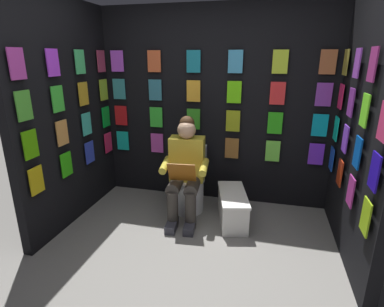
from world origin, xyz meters
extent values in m
plane|color=gray|center=(0.00, 0.00, 0.00)|extent=(30.00, 30.00, 0.00)
cube|color=black|center=(0.00, -1.75, 1.21)|extent=(2.98, 0.10, 2.43)
cube|color=#12BBA9|center=(1.25, -1.66, 0.72)|extent=(0.17, 0.01, 0.26)
cube|color=#C644B0|center=(0.75, -1.66, 0.72)|extent=(0.17, 0.01, 0.26)
cube|color=#1EBF9A|center=(0.25, -1.66, 0.72)|extent=(0.17, 0.01, 0.26)
cube|color=brown|center=(-0.25, -1.66, 0.72)|extent=(0.17, 0.01, 0.26)
cube|color=#70E03F|center=(-0.75, -1.66, 0.72)|extent=(0.17, 0.01, 0.26)
cube|color=#7128E1|center=(-1.25, -1.66, 0.72)|extent=(0.17, 0.01, 0.26)
cube|color=red|center=(1.25, -1.66, 1.07)|extent=(0.17, 0.01, 0.26)
cube|color=green|center=(0.75, -1.66, 1.07)|extent=(0.17, 0.01, 0.26)
cube|color=green|center=(0.25, -1.66, 1.07)|extent=(0.17, 0.01, 0.26)
cube|color=#95A317|center=(-0.25, -1.66, 1.07)|extent=(0.17, 0.01, 0.26)
cube|color=green|center=(-0.75, -1.66, 1.07)|extent=(0.17, 0.01, 0.26)
cube|color=#0AA2C4|center=(-1.25, -1.66, 1.07)|extent=(0.17, 0.01, 0.26)
cube|color=teal|center=(1.25, -1.66, 1.42)|extent=(0.17, 0.01, 0.26)
cube|color=teal|center=(0.75, -1.66, 1.42)|extent=(0.17, 0.01, 0.26)
cube|color=gold|center=(0.25, -1.66, 1.42)|extent=(0.17, 0.01, 0.26)
cube|color=#65DE0F|center=(-0.25, -1.66, 1.42)|extent=(0.17, 0.01, 0.26)
cube|color=red|center=(-0.75, -1.66, 1.42)|extent=(0.17, 0.01, 0.26)
cube|color=purple|center=(-1.25, -1.66, 1.42)|extent=(0.17, 0.01, 0.26)
cube|color=#B64DE6|center=(1.25, -1.66, 1.77)|extent=(0.17, 0.01, 0.26)
cube|color=#D85A30|center=(0.75, -1.66, 1.77)|extent=(0.17, 0.01, 0.26)
cube|color=teal|center=(0.25, -1.66, 1.77)|extent=(0.17, 0.01, 0.26)
cube|color=#3E99C9|center=(-0.25, -1.66, 1.77)|extent=(0.17, 0.01, 0.26)
cube|color=#B8D62D|center=(-0.75, -1.66, 1.77)|extent=(0.17, 0.01, 0.26)
cube|color=#A75B34|center=(-1.25, -1.66, 1.77)|extent=(0.17, 0.01, 0.26)
cube|color=black|center=(-1.49, -0.85, 1.21)|extent=(0.10, 1.70, 2.43)
cube|color=blue|center=(-1.40, -1.53, 0.72)|extent=(0.01, 0.17, 0.26)
cube|color=#AB2C11|center=(-1.40, -1.07, 0.72)|extent=(0.01, 0.17, 0.26)
cube|color=#A62D87|center=(-1.40, -0.62, 0.72)|extent=(0.01, 0.17, 0.26)
cube|color=#8CBD17|center=(-1.40, -0.17, 0.72)|extent=(0.01, 0.17, 0.26)
cube|color=#10D6B9|center=(-1.40, -1.53, 1.07)|extent=(0.01, 0.17, 0.26)
cube|color=#7A38D8|center=(-1.40, -1.07, 1.07)|extent=(0.01, 0.17, 0.26)
cube|color=#0A49B0|center=(-1.40, -0.62, 1.07)|extent=(0.01, 0.17, 0.26)
cube|color=#1F0DA1|center=(-1.40, -0.17, 1.07)|extent=(0.01, 0.17, 0.26)
cube|color=#F1225D|center=(-1.40, -1.53, 1.42)|extent=(0.01, 0.17, 0.26)
cube|color=purple|center=(-1.40, -1.07, 1.42)|extent=(0.01, 0.17, 0.26)
cube|color=#71EF28|center=(-1.40, -0.62, 1.42)|extent=(0.01, 0.17, 0.26)
cube|color=#C93064|center=(-1.40, -0.17, 1.42)|extent=(0.01, 0.17, 0.26)
cube|color=#9E9434|center=(-1.40, -1.53, 1.77)|extent=(0.01, 0.17, 0.26)
cube|color=purple|center=(-1.40, -1.07, 1.77)|extent=(0.01, 0.17, 0.26)
cube|color=#9A2B76|center=(-1.40, -0.62, 1.77)|extent=(0.01, 0.17, 0.26)
cube|color=black|center=(1.49, -0.85, 1.21)|extent=(0.10, 1.70, 2.43)
cube|color=gold|center=(1.40, -0.17, 0.72)|extent=(0.01, 0.17, 0.26)
cube|color=green|center=(1.40, -0.62, 0.72)|extent=(0.01, 0.17, 0.26)
cube|color=blue|center=(1.40, -1.07, 0.72)|extent=(0.01, 0.17, 0.26)
cube|color=#E02152|center=(1.40, -1.53, 0.72)|extent=(0.01, 0.17, 0.26)
cube|color=#479D0B|center=(1.40, -0.17, 1.07)|extent=(0.01, 0.17, 0.26)
cube|color=#D89348|center=(1.40, -0.62, 1.07)|extent=(0.01, 0.17, 0.26)
cube|color=#3EC3B1|center=(1.40, -1.07, 1.07)|extent=(0.01, 0.17, 0.26)
cube|color=#0AA52F|center=(1.40, -1.53, 1.07)|extent=(0.01, 0.17, 0.26)
cube|color=green|center=(1.40, -0.17, 1.42)|extent=(0.01, 0.17, 0.26)
cube|color=green|center=(1.40, -0.62, 1.42)|extent=(0.01, 0.17, 0.26)
cube|color=gold|center=(1.40, -1.07, 1.42)|extent=(0.01, 0.17, 0.26)
cube|color=#94BB29|center=(1.40, -1.53, 1.42)|extent=(0.01, 0.17, 0.26)
cube|color=#AB399A|center=(1.40, -0.17, 1.77)|extent=(0.01, 0.17, 0.26)
cube|color=#B13BF0|center=(1.40, -0.62, 1.77)|extent=(0.01, 0.17, 0.26)
cube|color=#44C970|center=(1.40, -1.07, 1.77)|extent=(0.01, 0.17, 0.26)
cube|color=#98344E|center=(1.40, -1.53, 1.77)|extent=(0.01, 0.17, 0.26)
cylinder|color=white|center=(0.22, -1.26, 0.20)|extent=(0.38, 0.38, 0.40)
cylinder|color=white|center=(0.22, -1.26, 0.41)|extent=(0.41, 0.41, 0.02)
cube|color=white|center=(0.24, -1.52, 0.58)|extent=(0.39, 0.21, 0.36)
cylinder|color=white|center=(0.23, -1.43, 0.58)|extent=(0.39, 0.10, 0.39)
cube|color=gold|center=(0.22, -1.23, 0.68)|extent=(0.42, 0.25, 0.52)
sphere|color=tan|center=(0.22, -1.20, 1.04)|extent=(0.21, 0.21, 0.21)
sphere|color=#472D19|center=(0.22, -1.23, 1.11)|extent=(0.17, 0.17, 0.17)
cylinder|color=#38332D|center=(0.10, -1.04, 0.44)|extent=(0.18, 0.41, 0.15)
cylinder|color=#38332D|center=(0.30, -1.02, 0.44)|extent=(0.18, 0.41, 0.15)
cylinder|color=#38332D|center=(0.09, -0.86, 0.21)|extent=(0.12, 0.12, 0.42)
cylinder|color=#38332D|center=(0.29, -0.84, 0.21)|extent=(0.12, 0.12, 0.42)
cube|color=#33333D|center=(0.08, -0.80, 0.04)|extent=(0.13, 0.27, 0.09)
cube|color=#33333D|center=(0.28, -0.78, 0.04)|extent=(0.13, 0.27, 0.09)
cylinder|color=gold|center=(-0.02, -1.07, 0.66)|extent=(0.11, 0.32, 0.13)
cylinder|color=gold|center=(0.42, -1.03, 0.66)|extent=(0.11, 0.32, 0.13)
cube|color=#995112|center=(0.19, -0.89, 0.64)|extent=(0.31, 0.16, 0.23)
cube|color=white|center=(-0.35, -1.12, 0.16)|extent=(0.43, 0.73, 0.32)
cube|color=white|center=(-0.35, -1.12, 0.34)|extent=(0.45, 0.76, 0.03)
camera|label=1|loc=(-0.65, 2.04, 1.83)|focal=28.49mm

